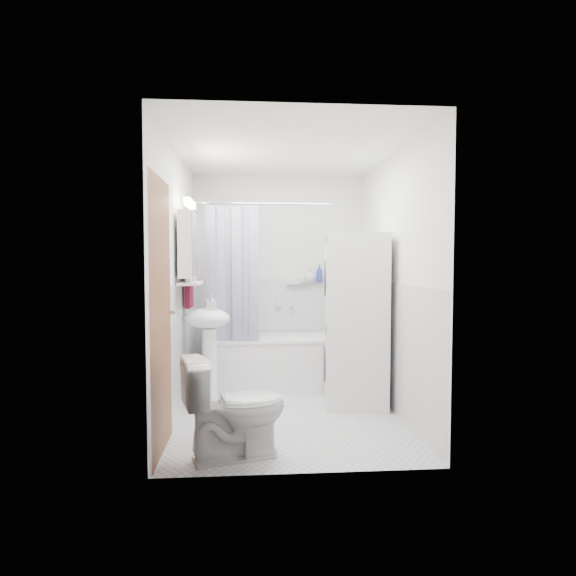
{
  "coord_description": "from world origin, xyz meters",
  "views": [
    {
      "loc": [
        -0.33,
        -4.38,
        1.39
      ],
      "look_at": [
        0.02,
        0.15,
        1.15
      ],
      "focal_mm": 30.0,
      "sensor_mm": 36.0,
      "label": 1
    }
  ],
  "objects": [
    {
      "name": "soap_pump",
      "position": [
        -0.71,
        0.25,
        0.95
      ],
      "size": [
        0.08,
        0.17,
        0.08
      ],
      "primitive_type": "imported",
      "color": "gray",
      "rests_on": "sink"
    },
    {
      "name": "medicine_cabinet",
      "position": [
        -0.9,
        0.1,
        1.57
      ],
      "size": [
        0.13,
        0.5,
        0.71
      ],
      "color": "white",
      "rests_on": "room_walls"
    },
    {
      "name": "curtain_rod",
      "position": [
        -0.06,
        0.63,
        2.0
      ],
      "size": [
        1.68,
        0.02,
        0.02
      ],
      "primitive_type": "cylinder",
      "rotation": [
        0.0,
        1.57,
        0.0
      ],
      "color": "silver",
      "rests_on": "room_walls"
    },
    {
      "name": "bathtub",
      "position": [
        -0.06,
        0.92,
        0.31
      ],
      "size": [
        1.5,
        0.71,
        0.57
      ],
      "color": "white",
      "rests_on": "ground"
    },
    {
      "name": "sink",
      "position": [
        -0.75,
        0.3,
        0.7
      ],
      "size": [
        0.44,
        0.37,
        1.04
      ],
      "color": "white",
      "rests_on": "ground"
    },
    {
      "name": "shampoo_a",
      "position": [
        0.35,
        1.24,
        1.23
      ],
      "size": [
        0.13,
        0.17,
        0.13
      ],
      "primitive_type": "imported",
      "color": "gray",
      "rests_on": "shower_caddy"
    },
    {
      "name": "shower_curtain",
      "position": [
        -0.52,
        0.63,
        1.25
      ],
      "size": [
        0.55,
        0.02,
        1.45
      ],
      "color": "#161B4D",
      "rests_on": "curtain_rod"
    },
    {
      "name": "washer_dryer",
      "position": [
        0.68,
        0.22,
        0.83
      ],
      "size": [
        0.66,
        0.66,
        1.66
      ],
      "rotation": [
        0.0,
        0.0,
        -0.13
      ],
      "color": "white",
      "rests_on": "ground"
    },
    {
      "name": "shampoo_b",
      "position": [
        0.47,
        1.24,
        1.2
      ],
      "size": [
        0.08,
        0.21,
        0.08
      ],
      "primitive_type": "imported",
      "color": "#273B9D",
      "rests_on": "shower_caddy"
    },
    {
      "name": "toilet",
      "position": [
        -0.45,
        -1.0,
        0.36
      ],
      "size": [
        0.81,
        0.59,
        0.72
      ],
      "primitive_type": "imported",
      "rotation": [
        0.0,
        0.0,
        1.84
      ],
      "color": "white",
      "rests_on": "ground"
    },
    {
      "name": "shelf_cup",
      "position": [
        -0.89,
        0.22,
        1.26
      ],
      "size": [
        0.1,
        0.09,
        0.1
      ],
      "primitive_type": "imported",
      "color": "gray",
      "rests_on": "shelf"
    },
    {
      "name": "towel",
      "position": [
        -0.94,
        0.38,
        1.34
      ],
      "size": [
        0.07,
        0.31,
        0.76
      ],
      "color": "maroon",
      "rests_on": "room_walls"
    },
    {
      "name": "wainscot",
      "position": [
        0.0,
        0.29,
        0.6
      ],
      "size": [
        1.98,
        2.58,
        2.58
      ],
      "color": "white",
      "rests_on": "ground"
    },
    {
      "name": "room_walls",
      "position": [
        0.0,
        0.0,
        1.49
      ],
      "size": [
        2.6,
        2.6,
        2.6
      ],
      "color": "white",
      "rests_on": "ground"
    },
    {
      "name": "shelf_bottle",
      "position": [
        -0.89,
        -0.05,
        1.25
      ],
      "size": [
        0.07,
        0.18,
        0.07
      ],
      "primitive_type": "imported",
      "color": "gray",
      "rests_on": "shelf"
    },
    {
      "name": "tub_spout",
      "position": [
        0.14,
        1.25,
        0.89
      ],
      "size": [
        0.04,
        0.12,
        0.04
      ],
      "primitive_type": "cylinder",
      "rotation": [
        1.57,
        0.0,
        0.0
      ],
      "color": "silver",
      "rests_on": "room_walls"
    },
    {
      "name": "shelf",
      "position": [
        -0.89,
        0.1,
        1.2
      ],
      "size": [
        0.18,
        0.54,
        0.02
      ],
      "primitive_type": "cube",
      "color": "silver",
      "rests_on": "room_walls"
    },
    {
      "name": "floor",
      "position": [
        0.0,
        0.0,
        0.0
      ],
      "size": [
        2.6,
        2.6,
        0.0
      ],
      "primitive_type": "plane",
      "color": "silver",
      "rests_on": "ground"
    },
    {
      "name": "door",
      "position": [
        -0.95,
        -0.55,
        1.0
      ],
      "size": [
        0.05,
        2.0,
        2.0
      ],
      "color": "brown",
      "rests_on": "ground"
    },
    {
      "name": "shower_caddy",
      "position": [
        0.19,
        1.24,
        1.15
      ],
      "size": [
        0.22,
        0.06,
        0.02
      ],
      "primitive_type": "cube",
      "color": "silver",
      "rests_on": "room_walls"
    }
  ]
}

